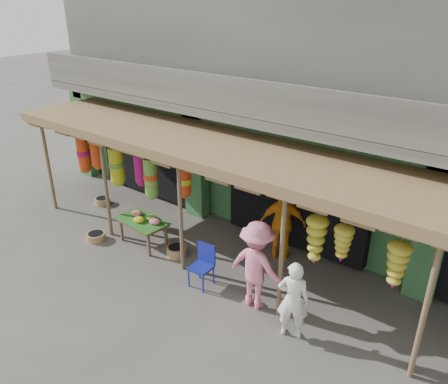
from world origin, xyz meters
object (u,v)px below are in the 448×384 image
Objects in this scene: flower_table at (143,221)px; person_front at (293,300)px; person_vendor at (283,223)px; person_shopper at (257,266)px; blue_chair at (203,263)px.

person_front is (4.46, -0.58, 0.15)m from flower_table.
person_vendor reaches higher than flower_table.
person_shopper is at bearing 78.13° from person_vendor.
person_vendor reaches higher than person_front.
person_front is at bearing -9.44° from blue_chair.
blue_chair is (2.21, -0.35, -0.11)m from flower_table.
person_shopper reaches higher than person_vendor.
person_vendor is (0.78, 1.90, 0.38)m from blue_chair.
flower_table is at bearing -29.38° from person_front.
person_front is 0.84× the size of person_shopper.
person_front is 2.59m from person_vendor.
person_shopper reaches higher than person_front.
flower_table is at bearing 167.09° from blue_chair.
person_front is at bearing 162.35° from person_shopper.
person_shopper reaches higher than flower_table.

